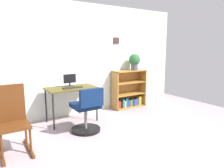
{
  "coord_description": "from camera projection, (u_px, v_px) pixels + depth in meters",
  "views": [
    {
      "loc": [
        -1.96,
        -2.15,
        1.49
      ],
      "look_at": [
        0.17,
        1.16,
        0.8
      ],
      "focal_mm": 33.53,
      "sensor_mm": 36.0,
      "label": 1
    }
  ],
  "objects": [
    {
      "name": "office_chair",
      "position": [
        87.0,
        113.0,
        3.67
      ],
      "size": [
        0.52,
        0.55,
        0.81
      ],
      "color": "black",
      "rests_on": "ground_plane"
    },
    {
      "name": "rocking_chair",
      "position": [
        12.0,
        119.0,
        2.98
      ],
      "size": [
        0.42,
        0.64,
        0.96
      ],
      "color": "#572B10",
      "rests_on": "ground_plane"
    },
    {
      "name": "potted_plant_on_shelf",
      "position": [
        134.0,
        61.0,
        5.15
      ],
      "size": [
        0.28,
        0.28,
        0.4
      ],
      "color": "#474C51",
      "rests_on": "bookshelf_low"
    },
    {
      "name": "desk",
      "position": [
        71.0,
        90.0,
        4.16
      ],
      "size": [
        0.97,
        0.56,
        0.7
      ],
      "color": "#51451B",
      "rests_on": "ground_plane"
    },
    {
      "name": "ground_plane",
      "position": [
        145.0,
        150.0,
        3.08
      ],
      "size": [
        6.24,
        6.24,
        0.0
      ],
      "primitive_type": "plane",
      "color": "#A49198"
    },
    {
      "name": "wall_back",
      "position": [
        82.0,
        60.0,
        4.66
      ],
      "size": [
        5.2,
        0.12,
        2.44
      ],
      "color": "silver",
      "rests_on": "ground_plane"
    },
    {
      "name": "monitor",
      "position": [
        70.0,
        81.0,
        4.21
      ],
      "size": [
        0.25,
        0.18,
        0.26
      ],
      "color": "#262628",
      "rests_on": "desk"
    },
    {
      "name": "keyboard",
      "position": [
        73.0,
        88.0,
        4.08
      ],
      "size": [
        0.39,
        0.11,
        0.02
      ],
      "primitive_type": "cube",
      "color": "black",
      "rests_on": "desk"
    },
    {
      "name": "bookshelf_low",
      "position": [
        128.0,
        91.0,
        5.25
      ],
      "size": [
        0.89,
        0.3,
        0.93
      ],
      "color": "#A06E30",
      "rests_on": "ground_plane"
    }
  ]
}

